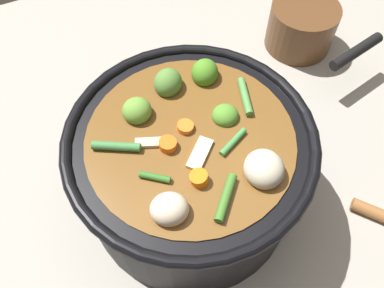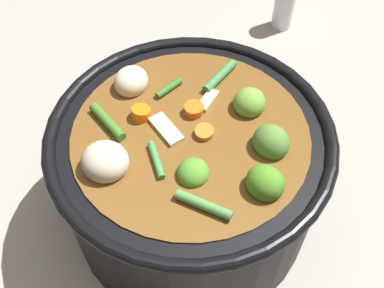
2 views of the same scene
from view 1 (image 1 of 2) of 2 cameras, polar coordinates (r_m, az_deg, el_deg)
name	(u,v)px [view 1 (image 1 of 2)]	position (r m, az deg, el deg)	size (l,w,h in m)	color
ground_plane	(191,194)	(0.58, -0.19, -7.26)	(1.10, 1.10, 0.00)	#9E998E
cooking_pot	(191,167)	(0.51, -0.20, -3.33)	(0.30, 0.30, 0.18)	black
small_saucepan	(303,27)	(0.76, 15.77, 16.01)	(0.19, 0.14, 0.08)	brown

